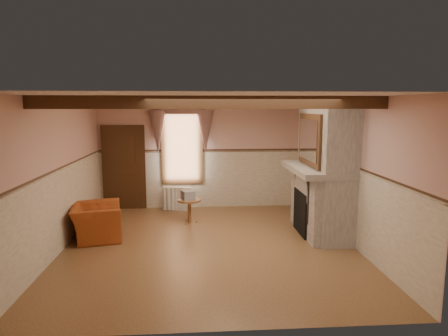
{
  "coord_description": "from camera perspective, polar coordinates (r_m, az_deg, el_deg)",
  "views": [
    {
      "loc": [
        -0.24,
        -7.36,
        2.63
      ],
      "look_at": [
        0.34,
        0.8,
        1.37
      ],
      "focal_mm": 32.0,
      "sensor_mm": 36.0,
      "label": 1
    }
  ],
  "objects": [
    {
      "name": "ceiling",
      "position": [
        7.37,
        -2.21,
        10.03
      ],
      "size": [
        5.5,
        6.0,
        0.01
      ],
      "primitive_type": "cube",
      "color": "silver",
      "rests_on": "wall_back"
    },
    {
      "name": "wainscot",
      "position": [
        7.61,
        -2.12,
        -5.6
      ],
      "size": [
        5.5,
        6.0,
        1.5
      ],
      "primitive_type": null,
      "color": "beige",
      "rests_on": "floor"
    },
    {
      "name": "window_drapes",
      "position": [
        10.26,
        -6.08,
        6.55
      ],
      "size": [
        1.3,
        0.14,
        1.4
      ],
      "primitive_type": "cube",
      "color": "gray",
      "rests_on": "wall_back"
    },
    {
      "name": "window",
      "position": [
        10.39,
        -6.01,
        3.26
      ],
      "size": [
        1.06,
        0.08,
        2.02
      ],
      "primitive_type": "cube",
      "color": "white",
      "rests_on": "wall_back"
    },
    {
      "name": "book_stack",
      "position": [
        9.12,
        -5.17,
        -3.85
      ],
      "size": [
        0.35,
        0.39,
        0.2
      ],
      "primitive_type": "cube",
      "rotation": [
        0.0,
        0.0,
        0.34
      ],
      "color": "#B7AD8C",
      "rests_on": "side_table"
    },
    {
      "name": "wall_right",
      "position": [
        8.04,
        17.84,
        -0.5
      ],
      "size": [
        0.02,
        6.0,
        2.8
      ],
      "primitive_type": "cube",
      "color": "tan",
      "rests_on": "floor"
    },
    {
      "name": "wall_back",
      "position": [
        10.44,
        -2.69,
        1.95
      ],
      "size": [
        5.5,
        0.02,
        2.8
      ],
      "primitive_type": "cube",
      "color": "tan",
      "rests_on": "floor"
    },
    {
      "name": "ceiling_beam_front",
      "position": [
        6.17,
        -1.84,
        9.36
      ],
      "size": [
        5.5,
        0.18,
        0.2
      ],
      "primitive_type": "cube",
      "color": "black",
      "rests_on": "ceiling"
    },
    {
      "name": "radiator",
      "position": [
        10.34,
        -6.79,
        -4.36
      ],
      "size": [
        0.72,
        0.35,
        0.6
      ],
      "primitive_type": "cube",
      "rotation": [
        0.0,
        0.0,
        -0.26
      ],
      "color": "silver",
      "rests_on": "floor"
    },
    {
      "name": "oil_lamp",
      "position": [
        8.89,
        12.23,
        1.61
      ],
      "size": [
        0.11,
        0.11,
        0.28
      ],
      "primitive_type": "cylinder",
      "color": "#C68637",
      "rests_on": "mantel"
    },
    {
      "name": "side_table",
      "position": [
        9.19,
        -4.96,
        -6.16
      ],
      "size": [
        0.62,
        0.62,
        0.55
      ],
      "primitive_type": "cylinder",
      "rotation": [
        0.0,
        0.0,
        -0.17
      ],
      "color": "brown",
      "rests_on": "floor"
    },
    {
      "name": "wall_left",
      "position": [
        7.88,
        -22.56,
        -0.94
      ],
      "size": [
        0.02,
        6.0,
        2.8
      ],
      "primitive_type": "cube",
      "color": "tan",
      "rests_on": "floor"
    },
    {
      "name": "chair_rail",
      "position": [
        7.45,
        -2.15,
        -0.01
      ],
      "size": [
        5.5,
        6.0,
        0.08
      ],
      "primitive_type": null,
      "color": "black",
      "rests_on": "wainscot"
    },
    {
      "name": "mantel_clock",
      "position": [
        9.18,
        11.7,
        1.6
      ],
      "size": [
        0.14,
        0.24,
        0.2
      ],
      "primitive_type": "cube",
      "color": "black",
      "rests_on": "mantel"
    },
    {
      "name": "ceiling_beam_back",
      "position": [
        8.57,
        -2.46,
        9.18
      ],
      "size": [
        5.5,
        0.18,
        0.2
      ],
      "primitive_type": "cube",
      "color": "black",
      "rests_on": "ceiling"
    },
    {
      "name": "jar_yellow",
      "position": [
        8.08,
        13.92,
        0.27
      ],
      "size": [
        0.06,
        0.06,
        0.12
      ],
      "primitive_type": "cylinder",
      "color": "gold",
      "rests_on": "mantel"
    },
    {
      "name": "candle_red",
      "position": [
        7.91,
        14.31,
        0.23
      ],
      "size": [
        0.06,
        0.06,
        0.16
      ],
      "primitive_type": "cylinder",
      "color": "#A01613",
      "rests_on": "mantel"
    },
    {
      "name": "firebox",
      "position": [
        8.56,
        11.35,
        -6.22
      ],
      "size": [
        0.2,
        0.95,
        0.9
      ],
      "primitive_type": "cube",
      "color": "black",
      "rests_on": "floor"
    },
    {
      "name": "wall_front",
      "position": [
        4.54,
        -0.87,
        -7.02
      ],
      "size": [
        5.5,
        0.02,
        2.8
      ],
      "primitive_type": "cube",
      "color": "tan",
      "rests_on": "floor"
    },
    {
      "name": "armchair",
      "position": [
        8.48,
        -17.75,
        -7.33
      ],
      "size": [
        1.14,
        1.25,
        0.7
      ],
      "primitive_type": "imported",
      "rotation": [
        0.0,
        0.0,
        1.79
      ],
      "color": "#994219",
      "rests_on": "floor"
    },
    {
      "name": "door",
      "position": [
        10.59,
        -14.1,
        -0.12
      ],
      "size": [
        1.1,
        0.1,
        2.1
      ],
      "primitive_type": "cube",
      "color": "black",
      "rests_on": "floor"
    },
    {
      "name": "bowl",
      "position": [
        8.47,
        13.07,
        0.55
      ],
      "size": [
        0.33,
        0.33,
        0.08
      ],
      "primitive_type": "imported",
      "color": "brown",
      "rests_on": "mantel"
    },
    {
      "name": "floor",
      "position": [
        7.82,
        -2.08,
        -10.93
      ],
      "size": [
        5.5,
        6.0,
        0.01
      ],
      "primitive_type": "cube",
      "color": "brown",
      "rests_on": "ground"
    },
    {
      "name": "fireplace",
      "position": [
        8.49,
        14.31,
        0.11
      ],
      "size": [
        0.85,
        2.0,
        2.8
      ],
      "primitive_type": "cube",
      "color": "gray",
      "rests_on": "floor"
    },
    {
      "name": "overmantel_mirror",
      "position": [
        8.32,
        12.06,
        3.97
      ],
      "size": [
        0.06,
        1.44,
        1.04
      ],
      "primitive_type": "cube",
      "color": "silver",
      "rests_on": "fireplace"
    },
    {
      "name": "mantel",
      "position": [
        8.44,
        13.14,
        -0.17
      ],
      "size": [
        1.05,
        2.05,
        0.12
      ],
      "primitive_type": "cube",
      "color": "gray",
      "rests_on": "fireplace"
    }
  ]
}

